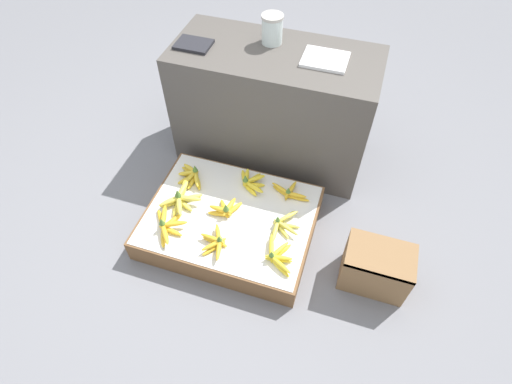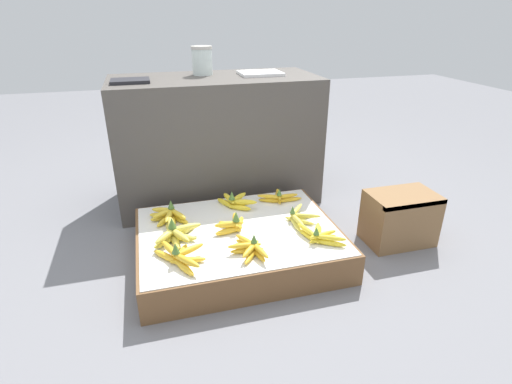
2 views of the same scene
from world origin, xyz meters
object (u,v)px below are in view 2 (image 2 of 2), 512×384
Objects in this scene: banana_bunch_front_midright at (319,235)px; banana_bunch_middle_midright at (298,217)px; banana_bunch_back_midright at (279,197)px; banana_bunch_back_midleft at (236,201)px; foam_tray_white at (260,73)px; wooden_crate at (400,218)px; banana_bunch_front_midleft at (251,248)px; banana_bunch_middle_left at (175,233)px; banana_bunch_front_left at (180,256)px; banana_bunch_back_left at (169,216)px; banana_bunch_middle_midleft at (233,224)px; glass_jar at (202,60)px.

banana_bunch_front_midright is 0.20m from banana_bunch_middle_midright.
banana_bunch_middle_midright is 0.24m from banana_bunch_back_midright.
foam_tray_white reaches higher than banana_bunch_back_midleft.
foam_tray_white reaches higher than banana_bunch_back_midright.
banana_bunch_back_midright is at bearing 150.29° from wooden_crate.
banana_bunch_middle_midright is at bearing 35.84° from banana_bunch_front_midleft.
banana_bunch_middle_left is 0.43m from banana_bunch_back_midleft.
banana_bunch_back_left is (-0.02, 0.38, -0.00)m from banana_bunch_front_left.
banana_bunch_middle_left is at bearing 176.68° from wooden_crate.
banana_bunch_middle_midright is at bearing -90.85° from foam_tray_white.
foam_tray_white reaches higher than banana_bunch_front_midright.
banana_bunch_middle_midleft is 1.06m from glass_jar.
banana_bunch_front_midright is 0.84× the size of banana_bunch_middle_midright.
wooden_crate is 1.77× the size of banana_bunch_back_left.
wooden_crate reaches higher than banana_bunch_front_left.
wooden_crate is 0.88m from banana_bunch_middle_midleft.
banana_bunch_front_midleft is 0.86× the size of banana_bunch_middle_midright.
banana_bunch_front_left is 1.16× the size of banana_bunch_front_midright.
banana_bunch_back_left is 0.98× the size of banana_bunch_back_midleft.
banana_bunch_middle_left reaches higher than banana_bunch_front_left.
banana_bunch_front_left reaches higher than banana_bunch_front_midleft.
banana_bunch_middle_left is at bearing -84.96° from banana_bunch_back_left.
banana_bunch_middle_left is 1.03× the size of foam_tray_white.
banana_bunch_front_midright is (-0.51, -0.12, 0.04)m from wooden_crate.
banana_bunch_middle_left is at bearing -129.76° from foam_tray_white.
foam_tray_white is at bearing 50.24° from banana_bunch_middle_left.
banana_bunch_back_midright is (0.25, -0.00, -0.00)m from banana_bunch_back_midleft.
banana_bunch_middle_left is (-1.15, 0.07, 0.05)m from wooden_crate.
wooden_crate reaches higher than banana_bunch_front_midright.
banana_bunch_front_left is at bearing -143.14° from banana_bunch_middle_midleft.
wooden_crate is 1.34× the size of banana_bunch_middle_left.
banana_bunch_back_midleft is (-0.30, 0.44, 0.00)m from banana_bunch_front_midright.
banana_bunch_back_midleft is (-0.81, 0.32, 0.05)m from wooden_crate.
banana_bunch_middle_midleft is at bearing 174.78° from wooden_crate.
banana_bunch_back_midright is at bearing 95.26° from banana_bunch_middle_midright.
banana_bunch_front_left is 0.34m from banana_bunch_middle_midleft.
banana_bunch_middle_left is at bearing -143.23° from banana_bunch_back_midleft.
banana_bunch_front_midleft is at bearing -89.04° from glass_jar.
banana_bunch_front_left is 1.55× the size of glass_jar.
glass_jar is at bearing 89.12° from banana_bunch_middle_midleft.
foam_tray_white is (0.33, -0.09, -0.07)m from glass_jar.
banana_bunch_front_left is at bearing -87.08° from banana_bunch_back_left.
glass_jar is at bearing 95.50° from banana_bunch_back_midleft.
banana_bunch_middle_midleft is at bearing 151.39° from banana_bunch_front_midright.
banana_bunch_front_left is 1.02× the size of foam_tray_white.
glass_jar is at bearing 164.61° from foam_tray_white.
banana_bunch_front_midright is at bearing -29.81° from banana_bunch_back_left.
banana_bunch_middle_midleft is 1.08× the size of glass_jar.
banana_bunch_back_left is at bearing -115.13° from glass_jar.
wooden_crate is at bearing -8.48° from banana_bunch_middle_midright.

